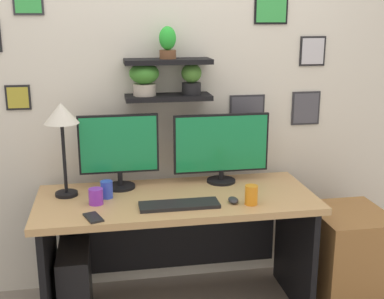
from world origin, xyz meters
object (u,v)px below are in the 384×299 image
keyboard (179,205)px  pen_cup (107,189)px  cell_phone (93,218)px  monitor_left (119,149)px  coffee_mug (96,196)px  computer_tower_left (75,285)px  desk_lamp (62,120)px  monitor_right (221,146)px  water_cup (251,195)px  desk (176,226)px  computer_mouse (233,200)px  drawer_cabinet (347,256)px

keyboard → pen_cup: (-0.39, 0.21, 0.04)m
cell_phone → monitor_left: bearing=51.8°
coffee_mug → computer_tower_left: (-0.15, 0.07, -0.57)m
cell_phone → coffee_mug: size_ratio=1.56×
coffee_mug → desk_lamp: bearing=134.8°
monitor_right → water_cup: size_ratio=5.45×
desk → computer_mouse: (0.30, -0.21, 0.23)m
desk → monitor_right: monitor_right is taller
desk_lamp → cell_phone: 0.60m
keyboard → pen_cup: pen_cup is taller
desk → drawer_cabinet: 1.11m
keyboard → computer_tower_left: 0.82m
pen_cup → keyboard: bearing=-28.5°
desk_lamp → water_cup: bearing=-17.8°
monitor_right → keyboard: 0.55m
keyboard → desk_lamp: desk_lamp is taller
desk_lamp → pen_cup: size_ratio=5.47×
monitor_left → monitor_right: bearing=0.0°
cell_phone → pen_cup: 0.31m
desk_lamp → pen_cup: bearing=-19.1°
monitor_right → drawer_cabinet: size_ratio=1.01×
desk_lamp → computer_mouse: bearing=-17.1°
desk_lamp → cell_phone: desk_lamp is taller
computer_mouse → water_cup: water_cup is taller
desk_lamp → desk: bearing=-6.7°
desk → drawer_cabinet: desk is taller
drawer_cabinet → computer_tower_left: size_ratio=1.31×
computer_mouse → coffee_mug: 0.77m
drawer_cabinet → water_cup: bearing=-167.5°
cell_phone → water_cup: 0.87m
keyboard → pen_cup: size_ratio=4.40×
desk → desk_lamp: bearing=173.3°
desk → keyboard: bearing=-92.5°
computer_tower_left → desk: bearing=3.1°
desk → water_cup: size_ratio=14.65×
monitor_left → computer_mouse: monitor_left is taller
water_cup → desk: bearing=146.9°
desk → desk_lamp: (-0.63, 0.07, 0.66)m
pen_cup → cell_phone: bearing=-104.0°
pen_cup → desk_lamp: bearing=160.9°
keyboard → pen_cup: bearing=151.5°
pen_cup → monitor_right: bearing=13.3°
computer_mouse → drawer_cabinet: size_ratio=0.15×
drawer_cabinet → computer_tower_left: (-1.69, 0.07, -0.07)m
monitor_left → cell_phone: 0.55m
computer_mouse → water_cup: size_ratio=0.82×
monitor_left → monitor_right: monitor_left is taller
monitor_right → cell_phone: size_ratio=4.28×
pen_cup → desk: bearing=0.9°
coffee_mug → monitor_right: bearing=18.6°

